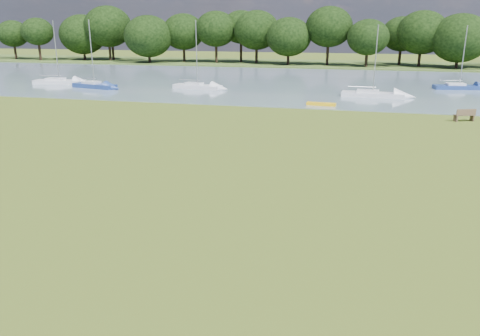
% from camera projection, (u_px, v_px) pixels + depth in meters
% --- Properties ---
extents(ground, '(220.00, 220.00, 0.00)m').
position_uv_depth(ground, '(286.00, 190.00, 21.74)').
color(ground, olive).
extents(river, '(220.00, 40.00, 0.10)m').
position_uv_depth(river, '(335.00, 84.00, 60.68)').
color(river, slate).
rests_on(river, ground).
extents(far_bank, '(220.00, 20.00, 0.40)m').
position_uv_depth(far_bank, '(343.00, 65.00, 88.50)').
color(far_bank, '#4C6626').
rests_on(far_bank, ground).
extents(riverbank_bench, '(1.70, 1.06, 1.01)m').
position_uv_depth(riverbank_bench, '(465.00, 115.00, 36.96)').
color(riverbank_bench, brown).
rests_on(riverbank_bench, ground).
extents(kayak, '(2.78, 0.92, 0.27)m').
position_uv_depth(kayak, '(321.00, 104.00, 44.01)').
color(kayak, yellow).
rests_on(kayak, river).
extents(tree_line, '(158.85, 8.80, 10.65)m').
position_uv_depth(tree_line, '(394.00, 31.00, 80.99)').
color(tree_line, black).
rests_on(tree_line, far_bank).
extents(sailboat_0, '(6.50, 2.18, 7.32)m').
position_uv_depth(sailboat_0, '(372.00, 93.00, 49.24)').
color(sailboat_0, silver).
rests_on(sailboat_0, river).
extents(sailboat_1, '(6.63, 2.51, 7.81)m').
position_uv_depth(sailboat_1, '(59.00, 80.00, 59.96)').
color(sailboat_1, silver).
rests_on(sailboat_1, river).
extents(sailboat_4, '(5.96, 2.61, 7.23)m').
position_uv_depth(sailboat_4, '(459.00, 86.00, 54.98)').
color(sailboat_4, navy).
rests_on(sailboat_4, river).
extents(sailboat_5, '(6.05, 3.03, 7.85)m').
position_uv_depth(sailboat_5, '(94.00, 84.00, 56.07)').
color(sailboat_5, navy).
rests_on(sailboat_5, river).
extents(sailboat_6, '(6.06, 2.50, 7.79)m').
position_uv_depth(sailboat_6, '(197.00, 85.00, 55.49)').
color(sailboat_6, silver).
rests_on(sailboat_6, river).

